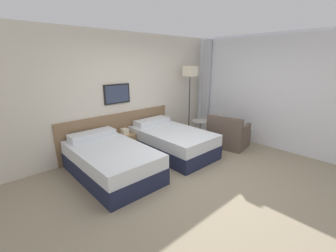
{
  "coord_description": "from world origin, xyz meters",
  "views": [
    {
      "loc": [
        -2.86,
        -2.38,
        2.08
      ],
      "look_at": [
        0.32,
        1.08,
        0.7
      ],
      "focal_mm": 24.0,
      "sensor_mm": 36.0,
      "label": 1
    }
  ],
  "objects": [
    {
      "name": "ground_plane",
      "position": [
        0.0,
        0.0,
        0.0
      ],
      "size": [
        16.0,
        16.0,
        0.0
      ],
      "primitive_type": "plane",
      "color": "gray"
    },
    {
      "name": "wall_headboard",
      "position": [
        -0.02,
        2.17,
        1.3
      ],
      "size": [
        10.0,
        0.1,
        2.7
      ],
      "color": "beige",
      "rests_on": "ground_plane"
    },
    {
      "name": "wall_window",
      "position": [
        2.6,
        -0.07,
        1.34
      ],
      "size": [
        0.21,
        4.65,
        2.7
      ],
      "color": "white",
      "rests_on": "ground_plane"
    },
    {
      "name": "bed_near_door",
      "position": [
        -1.06,
        1.15,
        0.29
      ],
      "size": [
        1.14,
        1.94,
        0.68
      ],
      "color": "#1E233D",
      "rests_on": "ground_plane"
    },
    {
      "name": "bed_near_window",
      "position": [
        0.49,
        1.15,
        0.29
      ],
      "size": [
        1.14,
        1.94,
        0.68
      ],
      "color": "#1E233D",
      "rests_on": "ground_plane"
    },
    {
      "name": "nightstand",
      "position": [
        -0.28,
        1.89,
        0.23
      ],
      "size": [
        0.41,
        0.35,
        0.58
      ],
      "color": "#9E7A51",
      "rests_on": "ground_plane"
    },
    {
      "name": "floor_lamp",
      "position": [
        1.75,
        1.76,
        1.69
      ],
      "size": [
        0.29,
        0.29,
        1.93
      ],
      "color": "black",
      "rests_on": "ground_plane"
    },
    {
      "name": "side_table",
      "position": [
        1.45,
        1.1,
        0.43
      ],
      "size": [
        0.42,
        0.42,
        0.62
      ],
      "color": "gray",
      "rests_on": "ground_plane"
    },
    {
      "name": "armchair",
      "position": [
        1.82,
        0.52,
        0.27
      ],
      "size": [
        0.85,
        0.99,
        0.81
      ],
      "rotation": [
        0.0,
        0.0,
        1.74
      ],
      "color": "brown",
      "rests_on": "ground_plane"
    }
  ]
}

